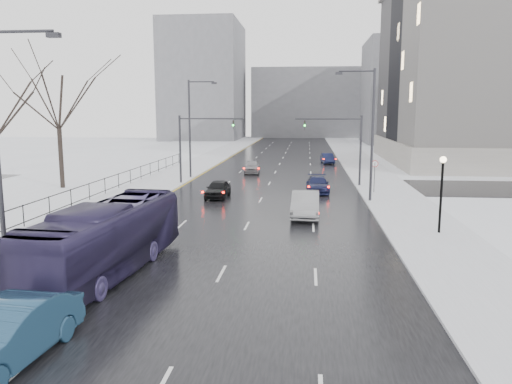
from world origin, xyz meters
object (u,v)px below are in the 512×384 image
(streetlight_r_mid, at_px, (369,128))
(mast_signal_left, at_px, (191,141))
(mast_signal_right, at_px, (349,142))
(sedan_right_distant, at_px, (328,158))
(streetlight_l_near, at_px, (2,144))
(sedan_left_near, at_px, (6,335))
(sedan_right_near, at_px, (305,204))
(lamppost_r_mid, at_px, (442,183))
(bus, at_px, (106,239))
(streetlight_l_far, at_px, (192,124))
(sedan_center_near, at_px, (218,189))
(sedan_center_far, at_px, (252,167))
(tree_park_e, at_px, (63,189))
(no_uturn_sign, at_px, (375,167))
(sedan_right_far, at_px, (318,184))

(streetlight_r_mid, height_order, mast_signal_left, streetlight_r_mid)
(mast_signal_right, bearing_deg, sedan_right_distant, 92.97)
(streetlight_l_near, xyz_separation_m, sedan_left_near, (3.67, -6.19, -4.73))
(streetlight_l_near, bearing_deg, sedan_right_near, 50.21)
(lamppost_r_mid, distance_m, mast_signal_right, 18.41)
(streetlight_r_mid, height_order, sedan_right_near, streetlight_r_mid)
(bus, bearing_deg, mast_signal_right, 70.10)
(bus, height_order, sedan_right_near, bus)
(streetlight_r_mid, xyz_separation_m, streetlight_l_far, (-16.33, 12.00, 0.00))
(mast_signal_right, height_order, sedan_center_near, mast_signal_right)
(sedan_center_far, bearing_deg, sedan_right_near, -79.26)
(bus, bearing_deg, sedan_center_far, 91.02)
(streetlight_l_near, xyz_separation_m, sedan_right_near, (11.67, 14.01, -4.74))
(tree_park_e, height_order, mast_signal_left, tree_park_e)
(streetlight_l_near, xyz_separation_m, mast_signal_right, (15.49, 28.00, -1.51))
(no_uturn_sign, height_order, sedan_center_near, no_uturn_sign)
(sedan_right_near, distance_m, sedan_right_distant, 34.53)
(no_uturn_sign, distance_m, sedan_right_distant, 24.66)
(no_uturn_sign, xyz_separation_m, sedan_left_near, (-13.70, -30.19, -1.42))
(sedan_left_near, bearing_deg, streetlight_r_mid, 69.10)
(sedan_center_far, bearing_deg, bus, -97.66)
(sedan_center_far, bearing_deg, no_uturn_sign, -51.81)
(mast_signal_left, bearing_deg, streetlight_l_near, -91.72)
(mast_signal_right, distance_m, no_uturn_sign, 4.77)
(streetlight_l_near, xyz_separation_m, sedan_right_far, (12.67, 24.26, -4.90))
(sedan_right_far, height_order, sedan_right_distant, sedan_right_far)
(streetlight_l_near, xyz_separation_m, bus, (3.37, 1.45, -4.06))
(mast_signal_right, xyz_separation_m, sedan_left_near, (-11.83, -34.19, -3.22))
(lamppost_r_mid, xyz_separation_m, sedan_right_near, (-7.50, 4.01, -2.07))
(streetlight_l_far, distance_m, lamppost_r_mid, 29.30)
(mast_signal_left, xyz_separation_m, sedan_right_near, (10.83, -13.99, -3.23))
(sedan_right_near, bearing_deg, sedan_right_far, 85.28)
(streetlight_l_near, height_order, sedan_right_distant, streetlight_l_near)
(mast_signal_left, height_order, sedan_right_near, mast_signal_left)
(tree_park_e, relative_size, sedan_right_far, 2.91)
(lamppost_r_mid, relative_size, mast_signal_left, 0.66)
(mast_signal_right, bearing_deg, sedan_left_near, -109.08)
(sedan_center_far, bearing_deg, mast_signal_right, -46.22)
(tree_park_e, relative_size, mast_signal_right, 2.08)
(streetlight_l_near, height_order, sedan_center_near, streetlight_l_near)
(lamppost_r_mid, height_order, sedan_left_near, lamppost_r_mid)
(tree_park_e, bearing_deg, no_uturn_sign, 0.00)
(tree_park_e, xyz_separation_m, sedan_right_far, (22.70, 0.26, 0.71))
(streetlight_r_mid, relative_size, lamppost_r_mid, 2.34)
(streetlight_l_far, xyz_separation_m, mast_signal_left, (0.84, -4.00, -1.51))
(tree_park_e, relative_size, sedan_right_distant, 3.37)
(no_uturn_sign, distance_m, sedan_right_near, 11.59)
(tree_park_e, distance_m, streetlight_r_mid, 27.25)
(streetlight_l_near, bearing_deg, sedan_center_near, 77.29)
(streetlight_l_near, xyz_separation_m, lamppost_r_mid, (19.17, 10.00, -2.67))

